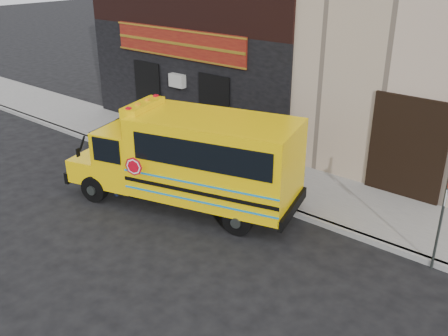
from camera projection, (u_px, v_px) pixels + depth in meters
ground at (176, 227)px, 13.45m from camera, size 120.00×120.00×0.00m
curb at (236, 192)px, 15.26m from camera, size 40.00×0.20×0.15m
sidewalk at (264, 176)px, 16.32m from camera, size 40.00×3.00×0.15m
school_bus at (194, 158)px, 13.99m from camera, size 7.22×3.85×2.92m
sign_pole at (443, 208)px, 11.06m from camera, size 0.10×0.25×2.89m
bicycle at (118, 176)px, 15.03m from camera, size 2.06×0.82×1.20m
cyclist at (118, 171)px, 14.88m from camera, size 0.40×0.60×1.63m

